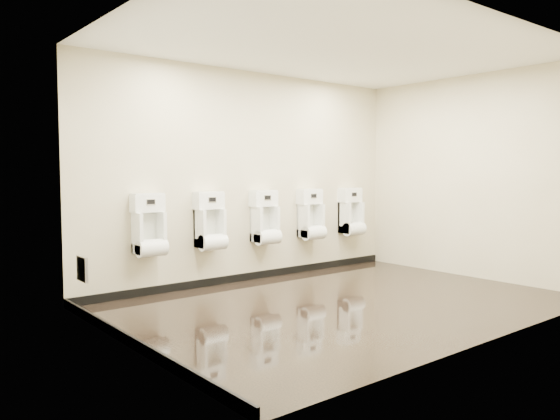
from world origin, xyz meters
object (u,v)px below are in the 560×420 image
(urinal_1, at_px, (210,226))
(urinal_3, at_px, (311,218))
(access_panel, at_px, (82,269))
(urinal_4, at_px, (351,215))
(urinal_2, at_px, (265,222))
(urinal_0, at_px, (149,230))

(urinal_1, distance_m, urinal_3, 1.70)
(access_panel, height_order, urinal_4, urinal_4)
(access_panel, height_order, urinal_2, urinal_2)
(urinal_0, height_order, urinal_1, same)
(urinal_2, distance_m, urinal_4, 1.68)
(access_panel, xyz_separation_m, urinal_0, (0.93, 0.42, 0.29))
(urinal_2, relative_size, urinal_4, 1.00)
(access_panel, bearing_deg, urinal_3, 6.97)
(access_panel, bearing_deg, urinal_2, 9.17)
(urinal_0, bearing_deg, access_panel, -155.47)
(urinal_1, height_order, urinal_3, same)
(access_panel, height_order, urinal_0, urinal_0)
(urinal_1, relative_size, urinal_3, 1.00)
(urinal_1, bearing_deg, urinal_0, 180.00)
(urinal_0, relative_size, urinal_2, 1.00)
(urinal_3, relative_size, urinal_4, 1.00)
(urinal_1, distance_m, urinal_4, 2.54)
(urinal_0, bearing_deg, urinal_2, 0.00)
(access_panel, bearing_deg, urinal_4, 5.62)
(access_panel, relative_size, urinal_3, 0.35)
(urinal_3, bearing_deg, urinal_1, 180.00)
(urinal_0, xyz_separation_m, urinal_3, (2.53, 0.00, 0.00))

